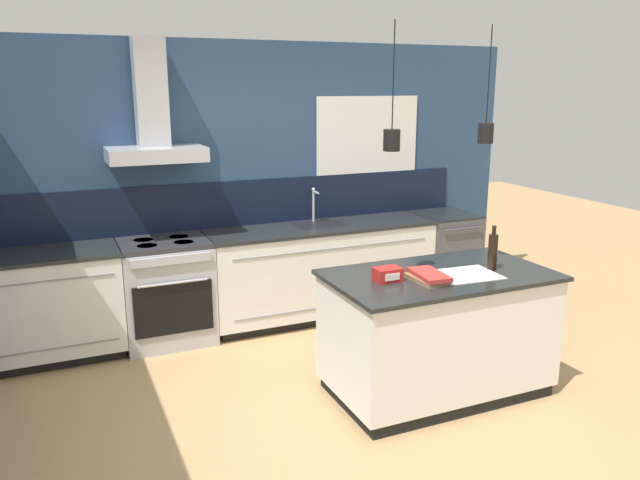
{
  "coord_description": "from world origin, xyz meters",
  "views": [
    {
      "loc": [
        -1.73,
        -3.58,
        2.21
      ],
      "look_at": [
        0.14,
        0.66,
        1.05
      ],
      "focal_mm": 35.0,
      "sensor_mm": 36.0,
      "label": 1
    }
  ],
  "objects_px": {
    "oven_range": "(167,291)",
    "book_stack": "(428,277)",
    "dishwasher": "(442,256)",
    "bottle_on_island": "(493,251)",
    "red_supply_box": "(388,274)"
  },
  "relations": [
    {
      "from": "oven_range",
      "to": "red_supply_box",
      "type": "xyz_separation_m",
      "value": [
        1.19,
        -1.75,
        0.5
      ]
    },
    {
      "from": "oven_range",
      "to": "dishwasher",
      "type": "distance_m",
      "value": 2.87
    },
    {
      "from": "oven_range",
      "to": "red_supply_box",
      "type": "relative_size",
      "value": 5.03
    },
    {
      "from": "bottle_on_island",
      "to": "red_supply_box",
      "type": "distance_m",
      "value": 0.83
    },
    {
      "from": "book_stack",
      "to": "oven_range",
      "type": "bearing_deg",
      "value": 127.8
    },
    {
      "from": "oven_range",
      "to": "book_stack",
      "type": "height_order",
      "value": "book_stack"
    },
    {
      "from": "bottle_on_island",
      "to": "dishwasher",
      "type": "bearing_deg",
      "value": 64.82
    },
    {
      "from": "dishwasher",
      "to": "bottle_on_island",
      "type": "bearing_deg",
      "value": -115.18
    },
    {
      "from": "dishwasher",
      "to": "book_stack",
      "type": "bearing_deg",
      "value": -127.39
    },
    {
      "from": "dishwasher",
      "to": "red_supply_box",
      "type": "xyz_separation_m",
      "value": [
        -1.68,
        -1.76,
        0.5
      ]
    },
    {
      "from": "dishwasher",
      "to": "bottle_on_island",
      "type": "xyz_separation_m",
      "value": [
        -0.86,
        -1.82,
        0.59
      ]
    },
    {
      "from": "dishwasher",
      "to": "red_supply_box",
      "type": "relative_size",
      "value": 5.03
    },
    {
      "from": "book_stack",
      "to": "red_supply_box",
      "type": "xyz_separation_m",
      "value": [
        -0.25,
        0.11,
        0.02
      ]
    },
    {
      "from": "oven_range",
      "to": "book_stack",
      "type": "xyz_separation_m",
      "value": [
        1.45,
        -1.86,
        0.49
      ]
    },
    {
      "from": "dishwasher",
      "to": "red_supply_box",
      "type": "distance_m",
      "value": 2.48
    }
  ]
}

